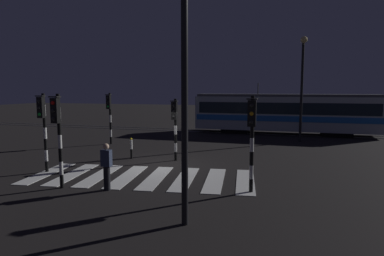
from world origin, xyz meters
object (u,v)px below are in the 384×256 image
(traffic_light_kerb_mid_left, at_px, (58,127))
(street_lamp_near_kerb, at_px, (182,38))
(bollard_island_edge, at_px, (131,148))
(street_lamp_trackside_right, at_px, (302,77))
(traffic_light_median_centre, at_px, (175,120))
(traffic_light_corner_near_right, at_px, (252,130))
(tram, at_px, (284,113))
(traffic_light_corner_near_left, at_px, (43,121))
(pedestrian_waiting_at_kerb, at_px, (107,166))
(traffic_light_corner_far_left, at_px, (109,111))

(traffic_light_kerb_mid_left, distance_m, street_lamp_near_kerb, 6.32)
(traffic_light_kerb_mid_left, distance_m, bollard_island_edge, 5.85)
(traffic_light_kerb_mid_left, relative_size, street_lamp_trackside_right, 0.49)
(traffic_light_median_centre, bearing_deg, street_lamp_trackside_right, 52.15)
(traffic_light_kerb_mid_left, xyz_separation_m, bollard_island_edge, (0.07, 5.59, -1.74))
(traffic_light_kerb_mid_left, relative_size, traffic_light_median_centre, 1.10)
(street_lamp_trackside_right, bearing_deg, traffic_light_corner_near_right, -99.01)
(street_lamp_near_kerb, height_order, bollard_island_edge, street_lamp_near_kerb)
(tram, relative_size, bollard_island_edge, 13.12)
(traffic_light_kerb_mid_left, relative_size, street_lamp_near_kerb, 0.45)
(traffic_light_corner_near_left, xyz_separation_m, bollard_island_edge, (2.27, 3.76, -1.72))
(street_lamp_trackside_right, xyz_separation_m, pedestrian_waiting_at_kerb, (-6.98, -13.45, -3.60))
(traffic_light_kerb_mid_left, bearing_deg, tram, 67.13)
(street_lamp_near_kerb, xyz_separation_m, street_lamp_trackside_right, (3.34, 15.82, -0.41))
(traffic_light_corner_near_right, xyz_separation_m, street_lamp_trackside_right, (1.95, 12.33, 2.23))
(traffic_light_corner_near_left, xyz_separation_m, tram, (9.78, 16.14, -0.54))
(traffic_light_kerb_mid_left, distance_m, traffic_light_corner_far_left, 9.98)
(traffic_light_corner_near_right, bearing_deg, traffic_light_corner_far_left, 142.05)
(traffic_light_median_centre, distance_m, traffic_light_corner_far_left, 6.91)
(street_lamp_trackside_right, height_order, bollard_island_edge, street_lamp_trackside_right)
(traffic_light_kerb_mid_left, xyz_separation_m, traffic_light_corner_near_left, (-2.20, 1.83, -0.01))
(street_lamp_trackside_right, distance_m, bollard_island_edge, 12.55)
(traffic_light_median_centre, bearing_deg, traffic_light_corner_near_right, -44.63)
(street_lamp_near_kerb, bearing_deg, traffic_light_corner_far_left, 127.54)
(traffic_light_corner_far_left, xyz_separation_m, pedestrian_waiting_at_kerb, (5.14, -9.06, -1.37))
(traffic_light_corner_far_left, relative_size, street_lamp_trackside_right, 0.48)
(bollard_island_edge, bearing_deg, traffic_light_corner_near_right, -31.68)
(street_lamp_trackside_right, bearing_deg, pedestrian_waiting_at_kerb, -117.43)
(tram, bearing_deg, traffic_light_corner_near_left, -121.20)
(traffic_light_kerb_mid_left, height_order, tram, tram)
(pedestrian_waiting_at_kerb, bearing_deg, traffic_light_corner_near_left, 159.13)
(street_lamp_trackside_right, xyz_separation_m, tram, (-1.15, 4.19, -2.74))
(traffic_light_corner_near_right, xyz_separation_m, traffic_light_median_centre, (-4.31, 4.26, -0.17))
(street_lamp_trackside_right, bearing_deg, traffic_light_corner_near_left, -132.45)
(street_lamp_trackside_right, height_order, tram, street_lamp_trackside_right)
(traffic_light_kerb_mid_left, distance_m, traffic_light_median_centre, 6.22)
(traffic_light_corner_far_left, distance_m, pedestrian_waiting_at_kerb, 10.51)
(traffic_light_median_centre, distance_m, street_lamp_trackside_right, 10.49)
(street_lamp_near_kerb, distance_m, street_lamp_trackside_right, 16.18)
(traffic_light_median_centre, bearing_deg, tram, 67.35)
(traffic_light_corner_near_left, relative_size, street_lamp_trackside_right, 0.49)
(traffic_light_corner_far_left, bearing_deg, traffic_light_kerb_mid_left, -70.12)
(traffic_light_corner_near_right, distance_m, traffic_light_corner_near_left, 8.98)
(street_lamp_trackside_right, bearing_deg, traffic_light_median_centre, -127.85)
(traffic_light_median_centre, relative_size, traffic_light_corner_near_left, 0.91)
(traffic_light_corner_near_left, bearing_deg, bollard_island_edge, 58.85)
(traffic_light_corner_near_left, relative_size, pedestrian_waiting_at_kerb, 2.02)
(traffic_light_median_centre, height_order, bollard_island_edge, traffic_light_median_centre)
(traffic_light_corner_near_right, bearing_deg, bollard_island_edge, 148.32)
(tram, xyz_separation_m, pedestrian_waiting_at_kerb, (-5.83, -17.65, -0.87))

